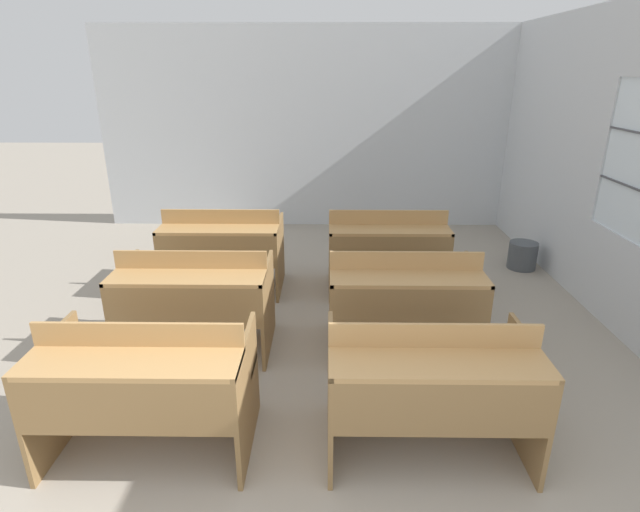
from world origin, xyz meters
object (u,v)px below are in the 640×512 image
bench_third_left (223,247)px  bench_third_right (387,247)px  bench_front_right (430,384)px  bench_front_left (146,382)px  bench_second_right (404,298)px  wastepaper_bin (522,255)px  bench_second_left (195,297)px

bench_third_left → bench_third_right: same height
bench_front_right → bench_front_left: bearing=-179.6°
bench_second_right → bench_third_right: bearing=90.1°
bench_front_left → bench_front_right: same height
bench_third_right → wastepaper_bin: (1.66, 0.65, -0.32)m
bench_second_right → bench_third_left: size_ratio=1.00×
bench_third_right → wastepaper_bin: 1.81m
bench_front_left → bench_third_left: bearing=90.4°
bench_second_right → wastepaper_bin: bench_second_right is taller
bench_third_left → wastepaper_bin: 3.41m
bench_second_left → bench_second_right: bearing=0.1°
bench_front_right → bench_second_left: same height
bench_second_left → bench_second_right: 1.67m
bench_front_left → bench_second_left: 1.16m
bench_front_left → bench_second_right: size_ratio=1.00×
bench_front_right → bench_third_right: (0.01, 2.35, 0.00)m
bench_third_right → wastepaper_bin: size_ratio=3.69×
bench_third_left → bench_third_right: 1.68m
bench_second_right → wastepaper_bin: bearing=48.0°
bench_front_right → bench_second_left: bearing=145.2°
bench_front_right → bench_second_right: (0.01, 1.15, 0.00)m
bench_second_left → wastepaper_bin: bearing=29.0°
bench_front_left → bench_third_left: size_ratio=1.00×
bench_second_right → bench_third_right: same height
bench_front_left → bench_third_right: same height
bench_front_left → wastepaper_bin: bench_front_left is taller
bench_second_right → bench_third_left: same height
bench_front_left → wastepaper_bin: bearing=42.2°
bench_second_left → wastepaper_bin: size_ratio=3.69×
bench_third_left → bench_front_left: bearing=-89.6°
wastepaper_bin → bench_front_right: bearing=-119.2°
bench_front_right → wastepaper_bin: (1.67, 2.99, -0.32)m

